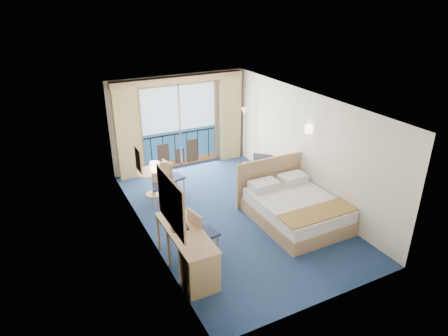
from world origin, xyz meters
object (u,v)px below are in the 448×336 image
armchair (262,168)px  floor_lamp (244,122)px  table_chair_a (172,176)px  round_table (152,177)px  desk_chair (200,231)px  table_chair_b (161,181)px  bed (294,208)px  desk (197,262)px  nightstand (282,180)px

armchair → floor_lamp: (0.07, 1.16, 0.99)m
table_chair_a → round_table: bearing=45.9°
armchair → desk_chair: size_ratio=0.67×
round_table → table_chair_b: 0.52m
bed → table_chair_a: bearing=130.3°
armchair → desk: bearing=-0.4°
armchair → table_chair_b: (-2.90, -0.03, 0.26)m
bed → table_chair_a: (-2.04, 2.41, 0.22)m
desk_chair → table_chair_a: size_ratio=1.09×
table_chair_a → floor_lamp: bearing=-86.5°
nightstand → floor_lamp: bearing=92.3°
nightstand → table_chair_a: table_chair_a is taller
round_table → nightstand: bearing=-21.3°
round_table → desk: bearing=-95.6°
round_table → floor_lamp: bearing=12.7°
nightstand → desk_chair: size_ratio=0.50×
desk_chair → desk: bearing=139.8°
bed → armchair: size_ratio=3.11×
bed → floor_lamp: 3.51m
bed → nightstand: (0.64, 1.43, -0.06)m
desk → table_chair_b: 3.14m
bed → floor_lamp: size_ratio=1.27×
round_table → desk_chair: bearing=-89.5°
desk_chair → floor_lamp: bearing=-50.8°
floor_lamp → desk_chair: size_ratio=1.64×
desk_chair → round_table: (-0.02, 2.94, -0.09)m
desk → desk_chair: 0.78m
nightstand → table_chair_b: (-3.05, 0.71, 0.32)m
bed → armchair: bearing=77.2°
floor_lamp → table_chair_a: (-2.61, -0.91, -0.77)m
floor_lamp → desk: floor_lamp is taller
desk → table_chair_a: 3.47m
nightstand → round_table: 3.35m
bed → desk_chair: (-2.45, -0.30, 0.27)m
desk → table_chair_b: size_ratio=1.70×
desk_chair → table_chair_a: 2.74m
floor_lamp → round_table: bearing=-167.3°
floor_lamp → desk_chair: floor_lamp is taller
nightstand → desk_chair: 3.56m
armchair → table_chair_a: table_chair_a is taller
bed → desk: bearing=-161.0°
armchair → round_table: (-2.96, 0.48, 0.18)m
armchair → table_chair_b: size_ratio=0.68×
bed → desk_chair: bearing=-173.0°
nightstand → desk: desk is taller
desk_chair → table_chair_b: (0.04, 2.43, -0.01)m
armchair → desk_chair: desk_chair is taller
table_chair_a → nightstand: bearing=-125.9°
nightstand → round_table: round_table is taller
nightstand → armchair: armchair is taller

